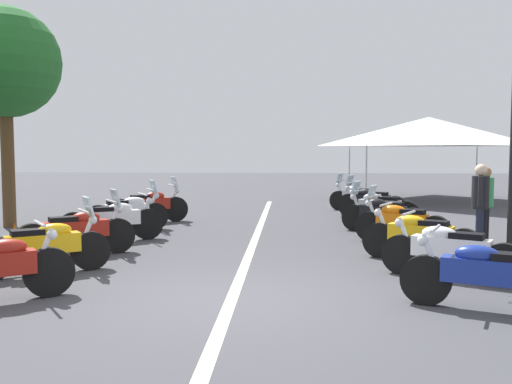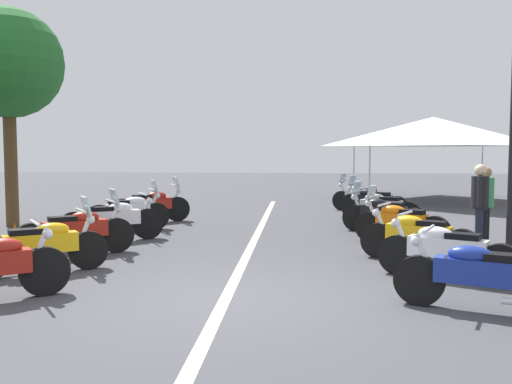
{
  "view_description": "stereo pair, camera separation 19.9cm",
  "coord_description": "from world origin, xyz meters",
  "px_view_note": "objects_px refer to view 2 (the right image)",
  "views": [
    {
      "loc": [
        -7.12,
        -0.75,
        1.96
      ],
      "look_at": [
        5.35,
        0.0,
        1.01
      ],
      "focal_mm": 39.29,
      "sensor_mm": 36.0,
      "label": 1
    },
    {
      "loc": [
        -7.12,
        -0.95,
        1.96
      ],
      "look_at": [
        5.35,
        0.0,
        1.01
      ],
      "focal_mm": 39.29,
      "sensor_mm": 36.0,
      "label": 2
    }
  ],
  "objects_px": {
    "motorcycle_right_row_2": "(417,236)",
    "motorcycle_right_row_3": "(400,222)",
    "motorcycle_right_row_5": "(380,208)",
    "bystander_1": "(485,200)",
    "motorcycle_right_row_1": "(446,250)",
    "roadside_tree_1": "(8,64)",
    "motorcycle_left_row_5": "(151,205)",
    "bystander_2": "(480,201)",
    "motorcycle_right_row_0": "(484,276)",
    "motorcycle_left_row_1": "(43,245)",
    "motorcycle_right_row_6": "(373,201)",
    "traffic_cone_0": "(15,239)",
    "motorcycle_right_row_7": "(361,197)",
    "event_tent": "(433,131)",
    "motorcycle_left_row_4": "(129,211)",
    "motorcycle_left_row_2": "(77,230)",
    "motorcycle_left_row_3": "(113,220)",
    "motorcycle_right_row_4": "(382,214)"
  },
  "relations": [
    {
      "from": "bystander_1",
      "to": "event_tent",
      "type": "height_order",
      "value": "event_tent"
    },
    {
      "from": "roadside_tree_1",
      "to": "bystander_1",
      "type": "bearing_deg",
      "value": -100.47
    },
    {
      "from": "motorcycle_right_row_0",
      "to": "motorcycle_right_row_7",
      "type": "height_order",
      "value": "motorcycle_right_row_7"
    },
    {
      "from": "motorcycle_right_row_7",
      "to": "motorcycle_left_row_4",
      "type": "bearing_deg",
      "value": 67.29
    },
    {
      "from": "motorcycle_right_row_5",
      "to": "traffic_cone_0",
      "type": "distance_m",
      "value": 8.71
    },
    {
      "from": "motorcycle_right_row_2",
      "to": "motorcycle_right_row_6",
      "type": "bearing_deg",
      "value": -62.8
    },
    {
      "from": "event_tent",
      "to": "traffic_cone_0",
      "type": "bearing_deg",
      "value": 138.78
    },
    {
      "from": "motorcycle_right_row_7",
      "to": "event_tent",
      "type": "bearing_deg",
      "value": -99.18
    },
    {
      "from": "motorcycle_right_row_6",
      "to": "bystander_2",
      "type": "xyz_separation_m",
      "value": [
        -5.36,
        -1.3,
        0.51
      ]
    },
    {
      "from": "motorcycle_left_row_2",
      "to": "event_tent",
      "type": "bearing_deg",
      "value": 18.41
    },
    {
      "from": "motorcycle_right_row_3",
      "to": "event_tent",
      "type": "relative_size",
      "value": 0.3
    },
    {
      "from": "motorcycle_right_row_7",
      "to": "bystander_2",
      "type": "relative_size",
      "value": 1.07
    },
    {
      "from": "motorcycle_left_row_4",
      "to": "motorcycle_right_row_3",
      "type": "distance_m",
      "value": 6.34
    },
    {
      "from": "motorcycle_right_row_2",
      "to": "motorcycle_right_row_7",
      "type": "bearing_deg",
      "value": -61.55
    },
    {
      "from": "motorcycle_left_row_1",
      "to": "roadside_tree_1",
      "type": "distance_m",
      "value": 7.17
    },
    {
      "from": "motorcycle_right_row_7",
      "to": "event_tent",
      "type": "xyz_separation_m",
      "value": [
        3.96,
        -3.13,
        2.19
      ]
    },
    {
      "from": "motorcycle_right_row_3",
      "to": "roadside_tree_1",
      "type": "xyz_separation_m",
      "value": [
        2.04,
        9.38,
        3.62
      ]
    },
    {
      "from": "motorcycle_left_row_1",
      "to": "roadside_tree_1",
      "type": "relative_size",
      "value": 0.33
    },
    {
      "from": "motorcycle_left_row_3",
      "to": "traffic_cone_0",
      "type": "relative_size",
      "value": 3.21
    },
    {
      "from": "motorcycle_right_row_3",
      "to": "event_tent",
      "type": "height_order",
      "value": "event_tent"
    },
    {
      "from": "motorcycle_left_row_5",
      "to": "motorcycle_right_row_7",
      "type": "height_order",
      "value": "motorcycle_left_row_5"
    },
    {
      "from": "motorcycle_left_row_2",
      "to": "motorcycle_left_row_4",
      "type": "distance_m",
      "value": 3.22
    },
    {
      "from": "motorcycle_left_row_5",
      "to": "motorcycle_right_row_3",
      "type": "xyz_separation_m",
      "value": [
        -3.05,
        -6.04,
        -0.01
      ]
    },
    {
      "from": "motorcycle_right_row_2",
      "to": "motorcycle_right_row_1",
      "type": "bearing_deg",
      "value": 123.53
    },
    {
      "from": "motorcycle_left_row_3",
      "to": "motorcycle_right_row_2",
      "type": "bearing_deg",
      "value": -47.03
    },
    {
      "from": "motorcycle_left_row_5",
      "to": "motorcycle_right_row_3",
      "type": "relative_size",
      "value": 1.09
    },
    {
      "from": "motorcycle_right_row_5",
      "to": "bystander_1",
      "type": "bearing_deg",
      "value": 144.39
    },
    {
      "from": "motorcycle_left_row_3",
      "to": "motorcycle_right_row_6",
      "type": "height_order",
      "value": "motorcycle_right_row_6"
    },
    {
      "from": "motorcycle_left_row_2",
      "to": "bystander_1",
      "type": "height_order",
      "value": "bystander_1"
    },
    {
      "from": "motorcycle_right_row_5",
      "to": "traffic_cone_0",
      "type": "bearing_deg",
      "value": 56.77
    },
    {
      "from": "motorcycle_left_row_5",
      "to": "motorcycle_right_row_2",
      "type": "distance_m",
      "value": 7.74
    },
    {
      "from": "motorcycle_right_row_3",
      "to": "traffic_cone_0",
      "type": "height_order",
      "value": "motorcycle_right_row_3"
    },
    {
      "from": "motorcycle_left_row_1",
      "to": "motorcycle_right_row_1",
      "type": "xyz_separation_m",
      "value": [
        0.04,
        -6.22,
        -0.01
      ]
    },
    {
      "from": "motorcycle_left_row_3",
      "to": "motorcycle_right_row_4",
      "type": "xyz_separation_m",
      "value": [
        1.62,
        -5.9,
        -0.0
      ]
    },
    {
      "from": "motorcycle_left_row_5",
      "to": "motorcycle_right_row_4",
      "type": "height_order",
      "value": "motorcycle_left_row_5"
    },
    {
      "from": "motorcycle_right_row_2",
      "to": "bystander_2",
      "type": "xyz_separation_m",
      "value": [
        1.0,
        -1.35,
        0.53
      ]
    },
    {
      "from": "motorcycle_left_row_5",
      "to": "bystander_2",
      "type": "distance_m",
      "value": 8.33
    },
    {
      "from": "motorcycle_right_row_2",
      "to": "motorcycle_right_row_7",
      "type": "xyz_separation_m",
      "value": [
        8.04,
        0.1,
        0.01
      ]
    },
    {
      "from": "motorcycle_right_row_7",
      "to": "event_tent",
      "type": "distance_m",
      "value": 5.5
    },
    {
      "from": "motorcycle_left_row_5",
      "to": "roadside_tree_1",
      "type": "bearing_deg",
      "value": 169.1
    },
    {
      "from": "traffic_cone_0",
      "to": "bystander_2",
      "type": "height_order",
      "value": "bystander_2"
    },
    {
      "from": "motorcycle_left_row_5",
      "to": "motorcycle_right_row_1",
      "type": "distance_m",
      "value": 8.75
    },
    {
      "from": "motorcycle_right_row_1",
      "to": "roadside_tree_1",
      "type": "bearing_deg",
      "value": -0.25
    },
    {
      "from": "motorcycle_left_row_3",
      "to": "motorcycle_right_row_6",
      "type": "relative_size",
      "value": 1.07
    },
    {
      "from": "motorcycle_right_row_3",
      "to": "motorcycle_right_row_5",
      "type": "distance_m",
      "value": 2.95
    },
    {
      "from": "motorcycle_right_row_0",
      "to": "motorcycle_right_row_5",
      "type": "relative_size",
      "value": 1.07
    },
    {
      "from": "bystander_2",
      "to": "motorcycle_right_row_0",
      "type": "bearing_deg",
      "value": 92.02
    },
    {
      "from": "motorcycle_right_row_2",
      "to": "motorcycle_right_row_3",
      "type": "relative_size",
      "value": 1.05
    },
    {
      "from": "motorcycle_right_row_6",
      "to": "traffic_cone_0",
      "type": "height_order",
      "value": "motorcycle_right_row_6"
    },
    {
      "from": "motorcycle_right_row_1",
      "to": "motorcycle_right_row_3",
      "type": "xyz_separation_m",
      "value": [
        3.17,
        0.11,
        0.01
      ]
    }
  ]
}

